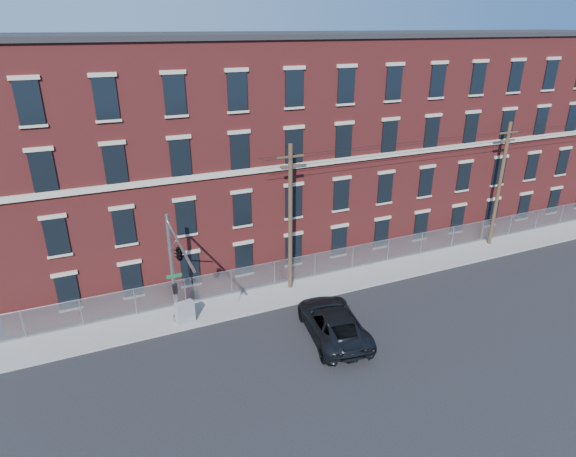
# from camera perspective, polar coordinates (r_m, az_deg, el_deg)

# --- Properties ---
(ground) EXTENTS (140.00, 140.00, 0.00)m
(ground) POSITION_cam_1_polar(r_m,az_deg,el_deg) (28.67, 1.12, -13.01)
(ground) COLOR black
(ground) RESTS_ON ground
(sidewalk) EXTENTS (65.00, 3.00, 0.12)m
(sidewalk) POSITION_cam_1_polar(r_m,az_deg,el_deg) (37.86, 14.68, -4.16)
(sidewalk) COLOR gray
(sidewalk) RESTS_ON ground
(mill_building) EXTENTS (55.30, 14.32, 16.30)m
(mill_building) POSITION_cam_1_polar(r_m,az_deg,el_deg) (42.10, 8.36, 10.82)
(mill_building) COLOR maroon
(mill_building) RESTS_ON ground
(chain_link_fence) EXTENTS (59.06, 0.06, 1.85)m
(chain_link_fence) POSITION_cam_1_polar(r_m,az_deg,el_deg) (38.34, 13.66, -2.03)
(chain_link_fence) COLOR #A5A8AD
(chain_link_fence) RESTS_ON ground
(traffic_signal_mast) EXTENTS (0.90, 6.75, 7.00)m
(traffic_signal_mast) POSITION_cam_1_polar(r_m,az_deg,el_deg) (26.18, -12.88, -3.60)
(traffic_signal_mast) COLOR #9EA0A5
(traffic_signal_mast) RESTS_ON ground
(utility_pole_near) EXTENTS (1.80, 0.28, 10.00)m
(utility_pole_near) POSITION_cam_1_polar(r_m,az_deg,el_deg) (31.32, 0.28, 1.42)
(utility_pole_near) COLOR #453322
(utility_pole_near) RESTS_ON ground
(utility_pole_mid) EXTENTS (1.80, 0.28, 10.00)m
(utility_pole_mid) POSITION_cam_1_polar(r_m,az_deg,el_deg) (41.56, 23.74, 4.93)
(utility_pole_mid) COLOR #453322
(utility_pole_mid) RESTS_ON ground
(overhead_wires) EXTENTS (40.00, 0.62, 0.62)m
(overhead_wires) POSITION_cam_1_polar(r_m,az_deg,el_deg) (40.67, 24.59, 9.99)
(overhead_wires) COLOR black
(overhead_wires) RESTS_ON ground
(pickup_truck) EXTENTS (3.86, 6.78, 1.78)m
(pickup_truck) POSITION_cam_1_polar(r_m,az_deg,el_deg) (28.66, 5.34, -10.96)
(pickup_truck) COLOR black
(pickup_truck) RESTS_ON ground
(utility_cabinet) EXTENTS (1.18, 0.76, 1.36)m
(utility_cabinet) POSITION_cam_1_polar(r_m,az_deg,el_deg) (30.21, -12.07, -9.67)
(utility_cabinet) COLOR gray
(utility_cabinet) RESTS_ON sidewalk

